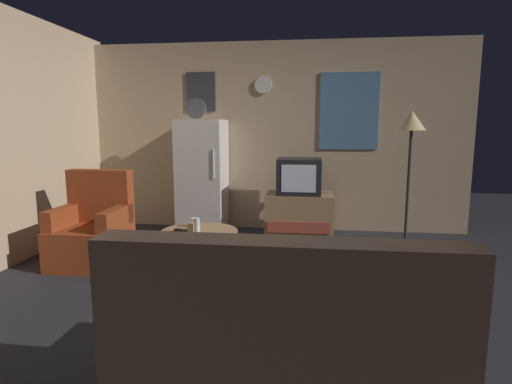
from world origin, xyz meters
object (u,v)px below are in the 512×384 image
object	(u,v)px
standing_lamp	(411,131)
wine_glass	(197,226)
coffee_table	(200,254)
remote_control	(182,230)
fridge	(203,176)
mug_ceramic_white	(195,223)
tv_stand	(299,216)
crt_tv	(299,176)
armchair	(93,231)
mug_ceramic_tan	(191,228)
couch	(283,343)

from	to	relation	value
standing_lamp	wine_glass	xyz separation A→B (m)	(-2.16, -1.47, -0.83)
coffee_table	remote_control	size ratio (longest dim) A/B	4.80
fridge	mug_ceramic_white	world-z (taller)	fridge
tv_stand	remote_control	bearing A→B (deg)	-124.02
tv_stand	crt_tv	world-z (taller)	crt_tv
fridge	tv_stand	distance (m)	1.38
standing_lamp	mug_ceramic_white	world-z (taller)	standing_lamp
mug_ceramic_white	remote_control	bearing A→B (deg)	-110.12
fridge	coffee_table	size ratio (longest dim) A/B	2.46
remote_control	armchair	xyz separation A→B (m)	(-1.05, 0.30, -0.12)
mug_ceramic_tan	armchair	size ratio (longest dim) A/B	0.09
wine_glass	mug_ceramic_tan	world-z (taller)	wine_glass
couch	wine_glass	bearing A→B (deg)	119.36
standing_lamp	couch	world-z (taller)	standing_lamp
armchair	couch	size ratio (longest dim) A/B	0.56
fridge	couch	distance (m)	3.62
tv_stand	mug_ceramic_tan	world-z (taller)	tv_stand
mug_ceramic_tan	mug_ceramic_white	bearing A→B (deg)	96.35
standing_lamp	mug_ceramic_tan	distance (m)	2.77
couch	mug_ceramic_white	bearing A→B (deg)	118.06
standing_lamp	tv_stand	bearing A→B (deg)	172.96
coffee_table	armchair	xyz separation A→B (m)	(-1.20, 0.26, 0.11)
mug_ceramic_white	remote_control	world-z (taller)	mug_ceramic_white
remote_control	couch	distance (m)	1.95
tv_stand	remote_control	size ratio (longest dim) A/B	5.60
wine_glass	remote_control	world-z (taller)	wine_glass
wine_glass	mug_ceramic_white	distance (m)	0.28
tv_stand	armchair	distance (m)	2.44
wine_glass	fridge	bearing A→B (deg)	102.86
fridge	tv_stand	bearing A→B (deg)	-7.52
crt_tv	mug_ceramic_white	bearing A→B (deg)	-125.43
coffee_table	wine_glass	world-z (taller)	wine_glass
standing_lamp	couch	size ratio (longest dim) A/B	0.94
standing_lamp	wine_glass	size ratio (longest dim) A/B	10.60
mug_ceramic_tan	coffee_table	bearing A→B (deg)	46.58
standing_lamp	remote_control	size ratio (longest dim) A/B	10.60
crt_tv	coffee_table	xyz separation A→B (m)	(-0.89, -1.50, -0.57)
mug_ceramic_tan	armchair	bearing A→B (deg)	164.47
coffee_table	mug_ceramic_tan	world-z (taller)	mug_ceramic_tan
standing_lamp	mug_ceramic_tan	size ratio (longest dim) A/B	17.67
tv_stand	mug_ceramic_tan	bearing A→B (deg)	-121.43
mug_ceramic_white	couch	distance (m)	2.08
fridge	tv_stand	size ratio (longest dim) A/B	2.11
coffee_table	mug_ceramic_white	size ratio (longest dim) A/B	8.00
armchair	wine_glass	bearing A→B (deg)	-17.47
wine_glass	armchair	distance (m)	1.29
fridge	crt_tv	bearing A→B (deg)	-7.61
tv_stand	coffee_table	distance (m)	1.75
crt_tv	tv_stand	bearing A→B (deg)	6.07
mug_ceramic_tan	remote_control	world-z (taller)	mug_ceramic_tan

